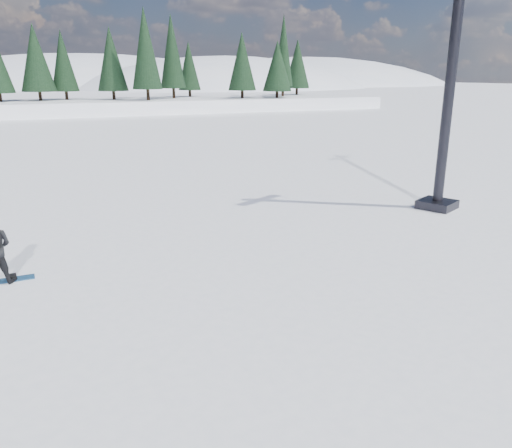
{
  "coord_description": "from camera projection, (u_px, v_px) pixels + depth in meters",
  "views": [
    {
      "loc": [
        1.33,
        -9.48,
        4.54
      ],
      "look_at": [
        5.89,
        0.96,
        1.1
      ],
      "focal_mm": 35.0,
      "sensor_mm": 36.0,
      "label": 1
    }
  ],
  "objects": [
    {
      "name": "lift_tower",
      "position": [
        446.0,
        119.0,
        16.65
      ],
      "size": [
        2.01,
        1.51,
        7.61
      ],
      "rotation": [
        0.0,
        0.0,
        0.42
      ],
      "color": "black",
      "rests_on": "ground"
    }
  ]
}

